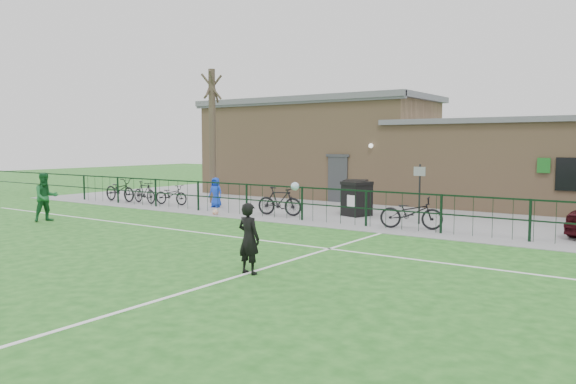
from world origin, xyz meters
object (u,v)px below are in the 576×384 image
Objects in this scene: sign_post at (419,194)px; spectator_child at (216,192)px; bare_tree at (212,137)px; bicycle_d at (280,201)px; wheelie_bin_left at (357,200)px; bicycle_b at (144,192)px; outfield_player at (46,197)px; bicycle_e at (411,213)px; wheelie_bin_right at (356,198)px; bicycle_c at (171,195)px; bicycle_a at (120,190)px; ball_ground at (215,212)px.

sign_post is 1.59× the size of spectator_child.
bicycle_d is at bearing -20.59° from bare_tree.
spectator_child reaches higher than wheelie_bin_left.
outfield_player is at bearing -156.68° from bicycle_b.
bicycle_e is (10.43, -2.20, -2.47)m from bare_tree.
wheelie_bin_right is 9.82m from bicycle_b.
wheelie_bin_left is 0.71× the size of bicycle_c.
bicycle_e is at bearing -55.38° from wheelie_bin_right.
bicycle_e is (2.90, -1.84, -0.08)m from wheelie_bin_left.
bicycle_e is at bearing -50.21° from outfield_player.
bare_tree is at bearing 58.02° from bicycle_d.
wheelie_bin_right is 6.05m from spectator_child.
spectator_child is (1.33, -1.28, -2.35)m from bare_tree.
outfield_player is (1.68, -5.81, 0.34)m from bicycle_b.
wheelie_bin_right is at bearing 139.42° from wheelie_bin_left.
bicycle_b is (-12.61, -0.88, -0.51)m from sign_post.
wheelie_bin_left is (7.52, -0.36, -2.38)m from bare_tree.
wheelie_bin_left is 11.61m from bicycle_a.
bare_tree is 7.90m from wheelie_bin_left.
bicycle_c is 6.11m from outfield_player.
bare_tree is 5.22m from ball_ground.
sign_post is (3.01, -1.17, 0.39)m from wheelie_bin_right.
wheelie_bin_left is 10.03m from bicycle_b.
bare_tree reaches higher than bicycle_c.
bare_tree is at bearing 161.39° from wheelie_bin_right.
sign_post reaches higher than wheelie_bin_left.
bicycle_a is 1.21× the size of outfield_player.
bicycle_c is at bearing -120.21° from bare_tree.
spectator_child is (2.29, 0.36, 0.19)m from bicycle_c.
ball_ground is at bearing 80.60° from bicycle_e.
bicycle_e is at bearing -80.15° from sign_post.
bicycle_a is 9.08m from bicycle_d.
bicycle_e is (11.39, -0.55, 0.08)m from bicycle_c.
ball_ground is at bearing -95.49° from bicycle_b.
bicycle_a is 1.06× the size of bicycle_e.
wheelie_bin_right is at bearing -57.38° from bicycle_d.
bare_tree is 8.06m from outfield_player.
spectator_child reaches higher than bicycle_e.
bicycle_a is (-11.19, -2.13, -0.07)m from wheelie_bin_right.
bare_tree is 3.07× the size of bicycle_e.
bare_tree is 3.18m from bicycle_c.
bare_tree is 5.07m from bicycle_a.
bicycle_c is (-8.18, -1.76, -0.17)m from wheelie_bin_right.
wheelie_bin_right is at bearing 4.01° from spectator_child.
wheelie_bin_left is 11.06m from outfield_player.
sign_post is at bearing 2.24° from wheelie_bin_left.
wheelie_bin_left is at bearing 31.65° from ball_ground.
bare_tree is 4.78× the size of spectator_child.
bare_tree is 5.98m from bicycle_d.
spectator_child is (-6.19, -0.93, 0.03)m from wheelie_bin_left.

